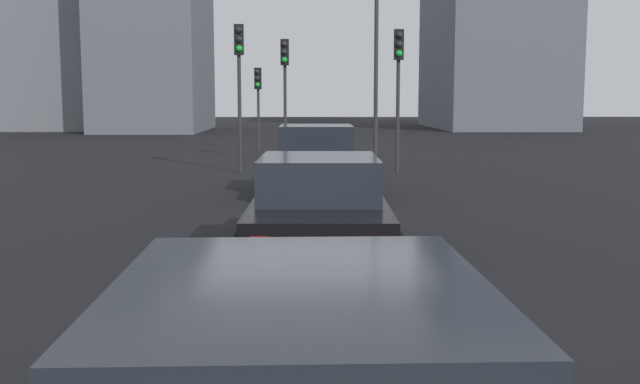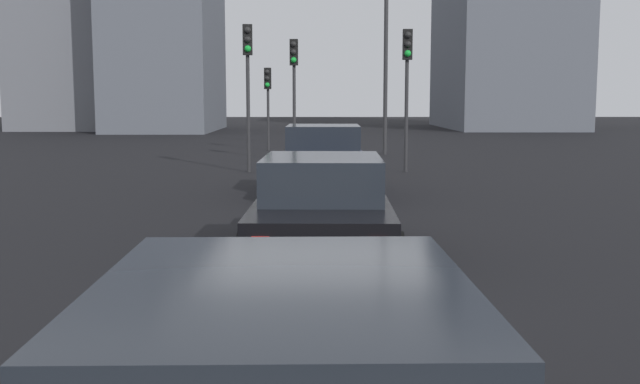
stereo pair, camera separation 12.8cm
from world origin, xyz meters
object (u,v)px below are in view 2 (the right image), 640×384
at_px(traffic_light_far_right, 248,67).
at_px(street_lamp_kerbside, 386,23).
at_px(car_navy_lead, 323,161).
at_px(car_black_second, 322,209).
at_px(traffic_light_near_right, 268,91).
at_px(traffic_light_far_left, 294,74).
at_px(traffic_light_near_left, 407,70).

xyz_separation_m(traffic_light_far_right, street_lamp_kerbside, (7.21, -4.81, 2.00)).
bearing_deg(traffic_light_far_right, car_navy_lead, 14.66).
relative_size(car_black_second, traffic_light_far_right, 1.08).
relative_size(traffic_light_near_right, traffic_light_far_right, 0.79).
bearing_deg(car_navy_lead, street_lamp_kerbside, -10.85).
distance_m(car_black_second, traffic_light_far_left, 16.45).
relative_size(car_navy_lead, traffic_light_near_left, 1.07).
xyz_separation_m(traffic_light_far_left, street_lamp_kerbside, (3.37, -3.52, 2.10)).
xyz_separation_m(traffic_light_near_right, street_lamp_kerbside, (-2.38, -4.79, 2.63)).
height_order(car_black_second, traffic_light_far_right, traffic_light_far_right).
distance_m(traffic_light_near_right, traffic_light_far_right, 9.60).
height_order(traffic_light_near_right, traffic_light_far_left, traffic_light_far_left).
distance_m(traffic_light_near_left, traffic_light_far_right, 4.78).
bearing_deg(street_lamp_kerbside, traffic_light_near_right, 63.61).
bearing_deg(car_navy_lead, traffic_light_far_left, 6.79).
bearing_deg(car_navy_lead, traffic_light_near_left, -25.26).
relative_size(car_black_second, street_lamp_kerbside, 0.53).
height_order(car_black_second, traffic_light_near_right, traffic_light_near_right).
relative_size(traffic_light_near_left, street_lamp_kerbside, 0.48).
height_order(car_navy_lead, car_black_second, car_navy_lead).
relative_size(car_navy_lead, traffic_light_far_right, 1.04).
bearing_deg(traffic_light_near_right, traffic_light_far_left, 18.32).
distance_m(traffic_light_far_right, street_lamp_kerbside, 8.89).
distance_m(car_navy_lead, traffic_light_far_left, 9.38).
distance_m(car_navy_lead, traffic_light_near_left, 6.27).
height_order(car_black_second, street_lamp_kerbside, street_lamp_kerbside).
height_order(traffic_light_near_left, street_lamp_kerbside, street_lamp_kerbside).
relative_size(traffic_light_far_left, street_lamp_kerbside, 0.48).
relative_size(traffic_light_near_left, traffic_light_far_right, 0.97).
bearing_deg(traffic_light_near_left, traffic_light_near_right, -152.87).
height_order(traffic_light_near_left, traffic_light_far_left, traffic_light_near_left).
distance_m(traffic_light_near_right, traffic_light_far_left, 5.90).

